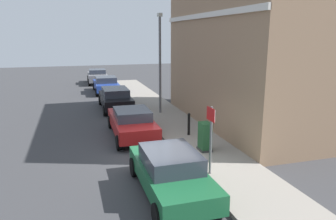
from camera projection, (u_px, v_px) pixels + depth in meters
The scene contains 12 objects.
ground at pixel (160, 157), 12.50m from camera, with size 80.00×80.00×0.00m, color #38383A.
sidewalk at pixel (165, 116), 18.62m from camera, with size 2.53×30.00×0.15m, color gray.
corner_building at pixel (260, 41), 16.48m from camera, with size 6.40×10.88×8.75m.
car_green at pixel (171, 172), 9.49m from camera, with size 1.85×4.23×1.37m.
car_red at pixel (132, 122), 14.92m from camera, with size 1.93×4.49×1.34m.
car_black at pixel (115, 98), 20.40m from camera, with size 1.89×4.36×1.38m.
car_blue at pixel (106, 84), 26.38m from camera, with size 1.96×4.32×1.32m.
car_grey at pixel (97, 76), 31.25m from camera, with size 1.95×4.02×1.40m.
utility_cabinet at pixel (205, 138), 12.72m from camera, with size 0.46×0.61×1.15m.
bollard_near_cabinet at pixel (189, 123), 14.71m from camera, with size 0.14×0.14×1.04m.
street_sign at pixel (211, 130), 10.35m from camera, with size 0.08×0.60×2.30m.
lamppost at pixel (160, 59), 18.38m from camera, with size 0.20×0.44×5.72m.
Camera 1 is at (-3.07, -11.34, 4.69)m, focal length 34.08 mm.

